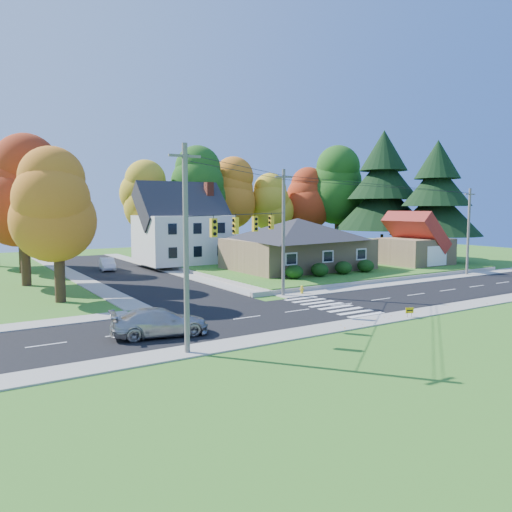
% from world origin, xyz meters
% --- Properties ---
extents(ground, '(120.00, 120.00, 0.00)m').
position_xyz_m(ground, '(0.00, 0.00, 0.00)').
color(ground, '#3D7923').
extents(road_main, '(90.00, 8.00, 0.02)m').
position_xyz_m(road_main, '(0.00, 0.00, 0.01)').
color(road_main, black).
rests_on(road_main, ground).
extents(road_cross, '(8.00, 44.00, 0.02)m').
position_xyz_m(road_cross, '(-8.00, 26.00, 0.01)').
color(road_cross, black).
rests_on(road_cross, ground).
extents(sidewalk_north, '(90.00, 2.00, 0.08)m').
position_xyz_m(sidewalk_north, '(0.00, 5.00, 0.04)').
color(sidewalk_north, '#9C9A90').
rests_on(sidewalk_north, ground).
extents(sidewalk_south, '(90.00, 2.00, 0.08)m').
position_xyz_m(sidewalk_south, '(0.00, -5.00, 0.04)').
color(sidewalk_south, '#9C9A90').
rests_on(sidewalk_south, ground).
extents(lawn, '(30.00, 30.00, 0.50)m').
position_xyz_m(lawn, '(13.00, 21.00, 0.25)').
color(lawn, '#3D7923').
rests_on(lawn, ground).
extents(ranch_house, '(14.60, 10.60, 5.40)m').
position_xyz_m(ranch_house, '(8.00, 16.00, 3.27)').
color(ranch_house, tan).
rests_on(ranch_house, lawn).
extents(colonial_house, '(10.40, 8.40, 9.60)m').
position_xyz_m(colonial_house, '(0.04, 28.00, 4.58)').
color(colonial_house, silver).
rests_on(colonial_house, lawn).
extents(garage, '(7.30, 6.30, 4.60)m').
position_xyz_m(garage, '(22.00, 11.99, 2.84)').
color(garage, tan).
rests_on(garage, lawn).
extents(hedge_row, '(10.70, 1.70, 1.27)m').
position_xyz_m(hedge_row, '(7.50, 9.80, 1.14)').
color(hedge_row, '#163A10').
rests_on(hedge_row, lawn).
extents(traffic_infrastructure, '(38.10, 10.66, 10.00)m').
position_xyz_m(traffic_infrastructure, '(-0.15, 1.35, 5.15)').
color(traffic_infrastructure, '#666059').
rests_on(traffic_infrastructure, ground).
extents(tree_lot_0, '(6.72, 6.72, 12.51)m').
position_xyz_m(tree_lot_0, '(-2.00, 34.00, 8.31)').
color(tree_lot_0, '#3F2A19').
rests_on(tree_lot_0, lawn).
extents(tree_lot_1, '(7.84, 7.84, 14.60)m').
position_xyz_m(tree_lot_1, '(4.00, 33.00, 9.61)').
color(tree_lot_1, '#3F2A19').
rests_on(tree_lot_1, lawn).
extents(tree_lot_2, '(7.28, 7.28, 13.56)m').
position_xyz_m(tree_lot_2, '(10.00, 34.00, 8.96)').
color(tree_lot_2, '#3F2A19').
rests_on(tree_lot_2, lawn).
extents(tree_lot_3, '(6.16, 6.16, 11.47)m').
position_xyz_m(tree_lot_3, '(16.00, 33.00, 7.65)').
color(tree_lot_3, '#3F2A19').
rests_on(tree_lot_3, lawn).
extents(tree_lot_4, '(6.72, 6.72, 12.51)m').
position_xyz_m(tree_lot_4, '(22.00, 32.00, 8.31)').
color(tree_lot_4, '#3F2A19').
rests_on(tree_lot_4, lawn).
extents(tree_lot_5, '(8.40, 8.40, 15.64)m').
position_xyz_m(tree_lot_5, '(26.00, 30.00, 10.27)').
color(tree_lot_5, '#3F2A19').
rests_on(tree_lot_5, lawn).
extents(conifer_east_a, '(12.80, 12.80, 16.96)m').
position_xyz_m(conifer_east_a, '(27.00, 22.00, 9.39)').
color(conifer_east_a, '#3F2A19').
rests_on(conifer_east_a, lawn).
extents(conifer_east_b, '(11.20, 11.20, 14.84)m').
position_xyz_m(conifer_east_b, '(28.00, 14.00, 8.28)').
color(conifer_east_b, '#3F2A19').
rests_on(conifer_east_b, lawn).
extents(tree_west_0, '(6.16, 6.16, 11.47)m').
position_xyz_m(tree_west_0, '(-17.00, 12.00, 7.15)').
color(tree_west_0, '#3F2A19').
rests_on(tree_west_0, ground).
extents(tree_west_1, '(7.28, 7.28, 13.56)m').
position_xyz_m(tree_west_1, '(-18.00, 22.00, 8.46)').
color(tree_west_1, '#3F2A19').
rests_on(tree_west_1, ground).
extents(tree_west_2, '(6.72, 6.72, 12.51)m').
position_xyz_m(tree_west_2, '(-17.00, 32.00, 7.81)').
color(tree_west_2, '#3F2A19').
rests_on(tree_west_2, ground).
extents(silver_sedan, '(5.61, 3.13, 1.54)m').
position_xyz_m(silver_sedan, '(-14.40, -1.39, 0.79)').
color(silver_sedan, '#A3A3A3').
rests_on(silver_sedan, road_main).
extents(white_car, '(2.11, 4.34, 1.37)m').
position_xyz_m(white_car, '(-8.73, 29.12, 0.70)').
color(white_car, silver).
rests_on(white_car, road_cross).
extents(fire_hydrant, '(0.41, 0.33, 0.73)m').
position_xyz_m(fire_hydrant, '(0.26, 5.05, 0.35)').
color(fire_hydrant, gold).
rests_on(fire_hydrant, ground).
extents(yard_sign, '(0.52, 0.22, 0.68)m').
position_xyz_m(yard_sign, '(0.71, -5.59, 0.49)').
color(yard_sign, black).
rests_on(yard_sign, ground).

